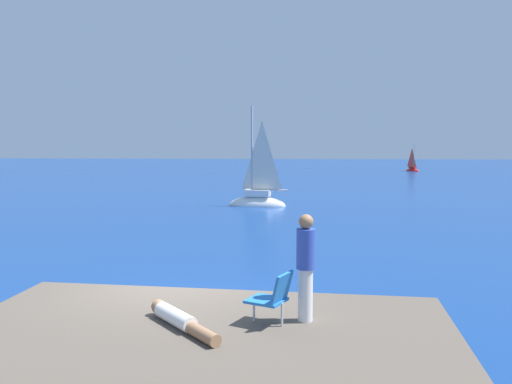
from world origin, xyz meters
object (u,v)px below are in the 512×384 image
sailboat_far (413,170)px  sailboat_near (258,200)px  beach_chair (273,295)px  person_standing (306,264)px  person_sunbather (180,320)px

sailboat_far → sailboat_near: bearing=-65.5°
sailboat_near → beach_chair: 19.29m
sailboat_far → person_standing: sailboat_far is taller
sailboat_near → person_sunbather: size_ratio=3.90×
sailboat_near → person_sunbather: sailboat_near is taller
sailboat_near → person_standing: bearing=102.6°
sailboat_near → sailboat_far: 33.23m
person_standing → person_sunbather: bearing=16.6°
sailboat_far → person_standing: size_ratio=1.93×
sailboat_far → person_sunbather: size_ratio=2.21×
sailboat_near → sailboat_far: bearing=-108.7°
sailboat_near → person_standing: size_ratio=3.42×
sailboat_near → beach_chair: bearing=101.1°
sailboat_near → sailboat_far: (14.38, 29.96, -0.13)m
person_standing → beach_chair: (-0.48, -0.20, -0.42)m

